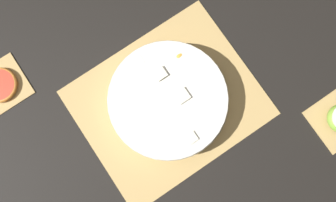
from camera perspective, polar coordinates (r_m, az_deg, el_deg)
name	(u,v)px	position (r m, az deg, el deg)	size (l,w,h in m)	color
ground_plane	(168,103)	(0.85, 0.00, -0.29)	(6.00, 6.00, 0.00)	black
bamboo_mat_center	(168,103)	(0.84, 0.00, -0.27)	(0.45, 0.37, 0.01)	tan
coaster_mat_far_left	(1,86)	(0.96, -27.07, 2.38)	(0.13, 0.13, 0.01)	tan
fruit_salad_bowl	(168,100)	(0.81, -0.01, 0.16)	(0.29, 0.29, 0.07)	silver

